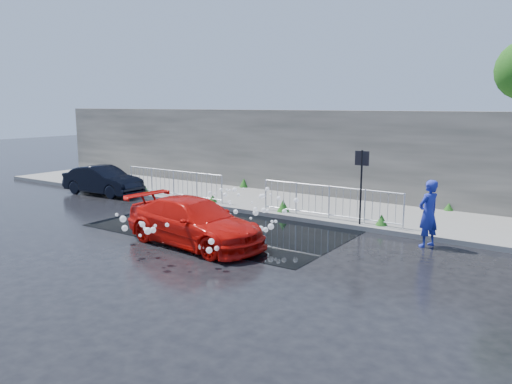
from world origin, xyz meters
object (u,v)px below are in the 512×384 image
sign_post (361,175)px  red_car (194,222)px  person (428,213)px  dark_car (103,180)px

sign_post → red_car: sign_post is taller
sign_post → person: sign_post is taller
red_car → person: 6.47m
red_car → dark_car: 9.32m
sign_post → red_car: bearing=-126.6°
sign_post → dark_car: 11.74m
red_car → person: (5.45, 3.46, 0.29)m
sign_post → red_car: (-3.15, -4.25, -1.08)m
dark_car → person: 13.99m
red_car → dark_car: red_car is taller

